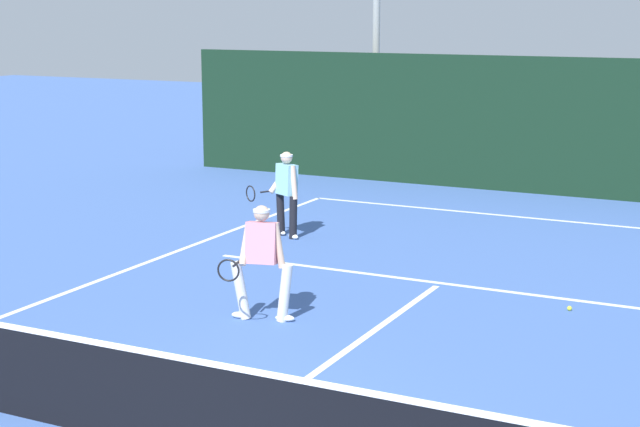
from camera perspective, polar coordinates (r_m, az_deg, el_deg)
court_line_baseline_far at (r=19.85m, az=12.07°, el=-0.25°), size 9.35×0.10×0.01m
court_line_service at (r=14.95m, az=6.96°, el=-3.99°), size 7.62×0.10×0.01m
court_line_centre at (r=11.96m, az=1.44°, el=-7.95°), size 0.10×6.40×0.01m
tennis_net at (r=9.18m, az=-7.20°, el=-10.99°), size 10.25×0.09×1.06m
player_near at (r=12.92m, az=-3.39°, el=-2.58°), size 0.87×0.87×1.55m
player_far at (r=17.67m, az=-1.97°, el=1.32°), size 0.96×0.81×1.55m
tennis_ball at (r=13.93m, az=14.16°, el=-5.31°), size 0.07×0.07×0.07m
back_fence_windscreen at (r=22.19m, az=13.99°, el=4.84°), size 18.66×0.12×3.02m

